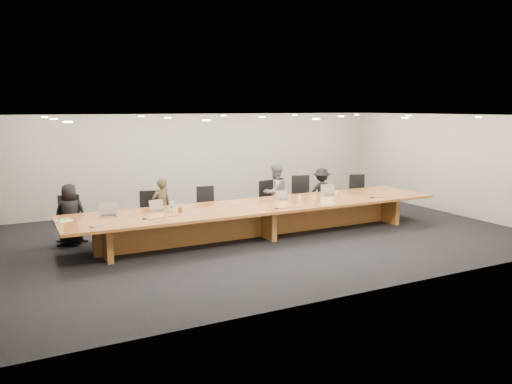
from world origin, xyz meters
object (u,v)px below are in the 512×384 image
Objects in this scene: chair_far_right at (359,193)px; chair_right at (303,197)px; chair_mid_left at (207,207)px; chair_mid_right at (271,200)px; chair_left at (149,213)px; laptop_b at (158,206)px; conference_table at (262,214)px; paper_cup_near at (300,197)px; person_c at (275,193)px; water_bottle at (172,207)px; person_b at (161,206)px; mic_left at (145,219)px; mic_right at (372,197)px; person_a at (70,214)px; paper_cup_far at (336,193)px; chair_far_left at (70,220)px; av_box at (96,226)px; person_d at (322,192)px; laptop_a at (108,210)px; laptop_d at (283,195)px; amber_mug at (180,210)px; laptop_e at (329,190)px; mic_center at (276,208)px.

chair_right is at bearing -160.75° from chair_far_right.
chair_mid_left is 0.97× the size of chair_mid_right.
chair_left reaches higher than laptop_b.
paper_cup_near is (1.15, 0.19, 0.28)m from conference_table.
chair_far_right is 0.71× the size of person_c.
person_c reaches higher than chair_left.
person_c is (0.07, -0.11, 0.22)m from chair_mid_right.
chair_far_right is 4.75× the size of water_bottle.
water_bottle is (-3.16, -1.09, 0.10)m from person_c.
person_b is 5.96× the size of water_bottle.
mic_right is at bearing -1.72° from mic_left.
person_a is 6.51m from paper_cup_far.
chair_far_left reaches higher than av_box.
laptop_a is (-5.97, -0.97, 0.23)m from person_d.
person_c is 4.11× the size of laptop_a.
person_a is 2.26m from water_bottle.
laptop_d is 2.14× the size of mic_right.
chair_right reaches higher than amber_mug.
mic_left is at bearing -156.49° from laptop_e.
laptop_d reaches higher than water_bottle.
laptop_e is (2.10, 0.28, 0.37)m from conference_table.
laptop_b is 1.39× the size of water_bottle.
laptop_b reaches higher than amber_mug.
chair_left is 4.87m from person_d.
mic_left reaches higher than conference_table.
chair_right is (5.98, -0.09, 0.04)m from chair_far_left.
av_box is at bearing 111.73° from person_a.
person_b reaches higher than mic_left.
chair_left is at bearing 106.30° from amber_mug.
person_c is at bearing 95.91° from paper_cup_near.
conference_table is at bearing 176.61° from person_a.
person_d is at bearing -14.45° from chair_mid_right.
person_a is at bearing -17.69° from person_b.
conference_table is 1.66m from chair_mid_right.
paper_cup_near is at bearing 7.23° from mic_left.
amber_mug is 4.87m from mic_right.
laptop_e is at bearing 1.73° from water_bottle.
laptop_e reaches higher than av_box.
person_c is 3.27m from amber_mug.
person_a reaches higher than laptop_a.
chair_far_left is 2.49m from amber_mug.
person_a is at bearing 74.60° from av_box.
chair_mid_left is at bearing 14.60° from person_d.
chair_mid_left is 3.60× the size of laptop_d.
amber_mug is (-2.71, -0.28, -0.06)m from laptop_d.
paper_cup_near is at bearing 35.58° from mic_center.
amber_mug is at bearing -176.65° from paper_cup_near.
chair_far_right is at bearing 17.66° from conference_table.
av_box is at bearing -158.11° from water_bottle.
conference_table is 3.87m from av_box.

